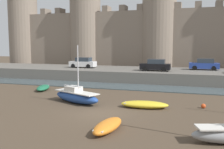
{
  "coord_description": "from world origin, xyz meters",
  "views": [
    {
      "loc": [
        6.68,
        -18.16,
        5.16
      ],
      "look_at": [
        -0.49,
        4.1,
        2.5
      ],
      "focal_mm": 42.0,
      "sensor_mm": 36.0,
      "label": 1
    }
  ],
  "objects_px": {
    "mooring_buoy_near_shore": "(203,106)",
    "car_quay_centre_east": "(204,64)",
    "rowboat_near_channel_left": "(43,88)",
    "car_quay_east": "(156,65)",
    "sailboat_foreground_right": "(76,96)",
    "rowboat_midflat_right": "(144,104)",
    "car_quay_west": "(83,63)",
    "rowboat_foreground_centre": "(108,126)"
  },
  "relations": [
    {
      "from": "rowboat_midflat_right",
      "to": "car_quay_west",
      "type": "bearing_deg",
      "value": 127.69
    },
    {
      "from": "rowboat_foreground_centre",
      "to": "car_quay_east",
      "type": "relative_size",
      "value": 0.83
    },
    {
      "from": "car_quay_centre_east",
      "to": "rowboat_near_channel_left",
      "type": "bearing_deg",
      "value": -141.47
    },
    {
      "from": "rowboat_foreground_centre",
      "to": "mooring_buoy_near_shore",
      "type": "relative_size",
      "value": 8.95
    },
    {
      "from": "rowboat_foreground_centre",
      "to": "rowboat_near_channel_left",
      "type": "xyz_separation_m",
      "value": [
        -11.6,
        11.21,
        -0.04
      ]
    },
    {
      "from": "mooring_buoy_near_shore",
      "to": "car_quay_west",
      "type": "relative_size",
      "value": 0.09
    },
    {
      "from": "rowboat_near_channel_left",
      "to": "sailboat_foreground_right",
      "type": "relative_size",
      "value": 0.64
    },
    {
      "from": "sailboat_foreground_right",
      "to": "car_quay_east",
      "type": "height_order",
      "value": "sailboat_foreground_right"
    },
    {
      "from": "sailboat_foreground_right",
      "to": "mooring_buoy_near_shore",
      "type": "xyz_separation_m",
      "value": [
        10.8,
        1.29,
        -0.4
      ]
    },
    {
      "from": "rowboat_midflat_right",
      "to": "rowboat_near_channel_left",
      "type": "bearing_deg",
      "value": 159.21
    },
    {
      "from": "rowboat_foreground_centre",
      "to": "car_quay_centre_east",
      "type": "height_order",
      "value": "car_quay_centre_east"
    },
    {
      "from": "sailboat_foreground_right",
      "to": "car_quay_west",
      "type": "xyz_separation_m",
      "value": [
        -6.82,
        16.77,
        1.76
      ]
    },
    {
      "from": "mooring_buoy_near_shore",
      "to": "car_quay_centre_east",
      "type": "distance_m",
      "value": 17.61
    },
    {
      "from": "rowboat_midflat_right",
      "to": "car_quay_centre_east",
      "type": "relative_size",
      "value": 0.97
    },
    {
      "from": "mooring_buoy_near_shore",
      "to": "car_quay_west",
      "type": "height_order",
      "value": "car_quay_west"
    },
    {
      "from": "car_quay_east",
      "to": "car_quay_centre_east",
      "type": "bearing_deg",
      "value": 29.02
    },
    {
      "from": "rowboat_near_channel_left",
      "to": "car_quay_west",
      "type": "height_order",
      "value": "car_quay_west"
    },
    {
      "from": "rowboat_near_channel_left",
      "to": "mooring_buoy_near_shore",
      "type": "height_order",
      "value": "rowboat_near_channel_left"
    },
    {
      "from": "car_quay_centre_east",
      "to": "rowboat_foreground_centre",
      "type": "bearing_deg",
      "value": -103.48
    },
    {
      "from": "sailboat_foreground_right",
      "to": "car_quay_centre_east",
      "type": "bearing_deg",
      "value": 59.05
    },
    {
      "from": "car_quay_east",
      "to": "rowboat_near_channel_left",
      "type": "bearing_deg",
      "value": -136.91
    },
    {
      "from": "car_quay_west",
      "to": "car_quay_east",
      "type": "xyz_separation_m",
      "value": [
        11.62,
        -1.59,
        0.0
      ]
    },
    {
      "from": "rowboat_midflat_right",
      "to": "car_quay_centre_east",
      "type": "height_order",
      "value": "car_quay_centre_east"
    },
    {
      "from": "car_quay_west",
      "to": "car_quay_east",
      "type": "distance_m",
      "value": 11.73
    },
    {
      "from": "car_quay_west",
      "to": "rowboat_near_channel_left",
      "type": "bearing_deg",
      "value": -88.0
    },
    {
      "from": "sailboat_foreground_right",
      "to": "car_quay_centre_east",
      "type": "height_order",
      "value": "sailboat_foreground_right"
    },
    {
      "from": "car_quay_west",
      "to": "car_quay_centre_east",
      "type": "xyz_separation_m",
      "value": [
        18.07,
        1.99,
        0.0
      ]
    },
    {
      "from": "rowboat_midflat_right",
      "to": "sailboat_foreground_right",
      "type": "xyz_separation_m",
      "value": [
        -6.19,
        0.08,
        0.29
      ]
    },
    {
      "from": "car_quay_centre_east",
      "to": "car_quay_east",
      "type": "bearing_deg",
      "value": -150.98
    },
    {
      "from": "rowboat_midflat_right",
      "to": "car_quay_east",
      "type": "bearing_deg",
      "value": 95.22
    },
    {
      "from": "rowboat_near_channel_left",
      "to": "car_quay_east",
      "type": "height_order",
      "value": "car_quay_east"
    },
    {
      "from": "rowboat_foreground_centre",
      "to": "car_quay_east",
      "type": "height_order",
      "value": "car_quay_east"
    },
    {
      "from": "car_quay_centre_east",
      "to": "car_quay_east",
      "type": "distance_m",
      "value": 7.38
    },
    {
      "from": "sailboat_foreground_right",
      "to": "rowboat_midflat_right",
      "type": "bearing_deg",
      "value": -0.7
    },
    {
      "from": "mooring_buoy_near_shore",
      "to": "car_quay_west",
      "type": "bearing_deg",
      "value": 138.71
    },
    {
      "from": "rowboat_midflat_right",
      "to": "rowboat_foreground_centre",
      "type": "xyz_separation_m",
      "value": [
        -0.99,
        -6.43,
        0.04
      ]
    },
    {
      "from": "sailboat_foreground_right",
      "to": "car_quay_west",
      "type": "relative_size",
      "value": 1.32
    },
    {
      "from": "car_quay_east",
      "to": "rowboat_midflat_right",
      "type": "bearing_deg",
      "value": -84.78
    },
    {
      "from": "car_quay_west",
      "to": "car_quay_centre_east",
      "type": "distance_m",
      "value": 18.18
    },
    {
      "from": "rowboat_near_channel_left",
      "to": "rowboat_foreground_centre",
      "type": "bearing_deg",
      "value": -44.03
    },
    {
      "from": "rowboat_near_channel_left",
      "to": "car_quay_east",
      "type": "relative_size",
      "value": 0.84
    },
    {
      "from": "rowboat_midflat_right",
      "to": "car_quay_east",
      "type": "distance_m",
      "value": 15.46
    }
  ]
}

